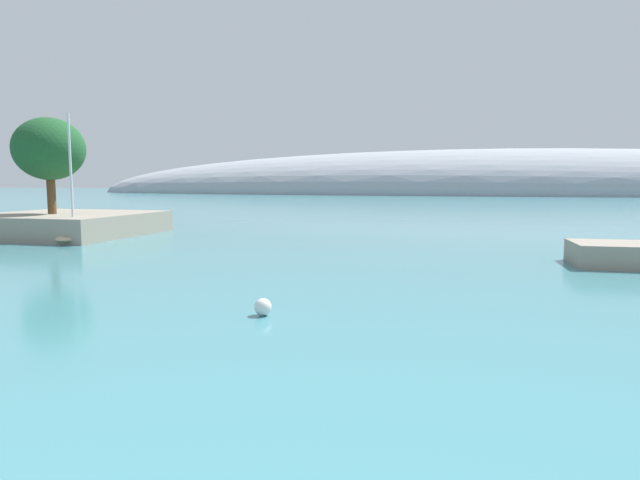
% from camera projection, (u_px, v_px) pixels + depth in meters
% --- Properties ---
extents(shore_outcrop, '(12.97, 12.61, 1.86)m').
position_uv_depth(shore_outcrop, '(66.00, 224.00, 46.84)').
color(shore_outcrop, gray).
rests_on(shore_outcrop, ground).
extents(tree_clump_shore, '(5.68, 5.68, 7.91)m').
position_uv_depth(tree_clump_shore, '(49.00, 149.00, 45.24)').
color(tree_clump_shore, brown).
rests_on(tree_clump_shore, shore_outcrop).
extents(distant_ridge, '(299.29, 58.74, 30.74)m').
position_uv_depth(distant_ridge, '(488.00, 194.00, 189.01)').
color(distant_ridge, '#999EA8').
rests_on(distant_ridge, ground).
extents(sailboat_sand_near_shore, '(5.17, 7.14, 9.69)m').
position_uv_depth(sailboat_sand_near_shore, '(74.00, 234.00, 42.27)').
color(sailboat_sand_near_shore, '#C6B284').
rests_on(sailboat_sand_near_shore, water).
extents(mooring_buoy_white, '(0.60, 0.60, 0.60)m').
position_uv_depth(mooring_buoy_white, '(263.00, 307.00, 18.89)').
color(mooring_buoy_white, silver).
rests_on(mooring_buoy_white, water).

